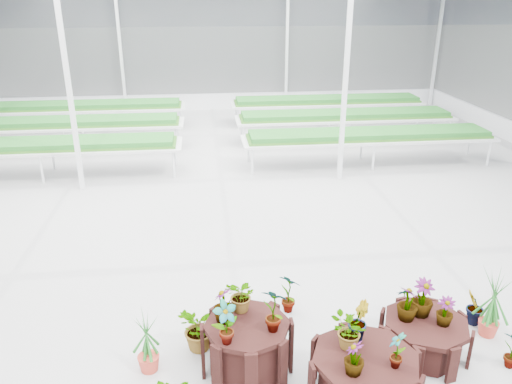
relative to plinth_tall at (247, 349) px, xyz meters
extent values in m
plane|color=gray|center=(-0.18, 2.31, -0.35)|extent=(24.00, 24.00, 0.00)
cylinder|color=black|center=(0.00, 0.00, 0.00)|extent=(1.04, 1.04, 0.70)
cylinder|color=black|center=(1.20, -0.60, -0.04)|extent=(1.30, 1.30, 0.62)
cylinder|color=black|center=(2.20, 0.10, -0.11)|extent=(1.26, 1.26, 0.48)
imported|color=#206221|center=(-0.25, 0.08, 0.57)|extent=(0.33, 0.33, 0.44)
imported|color=#206221|center=(0.29, -0.15, 0.63)|extent=(0.36, 0.33, 0.57)
imported|color=#206221|center=(-0.03, 0.26, 0.56)|extent=(0.49, 0.49, 0.41)
imported|color=#206221|center=(-0.25, -0.31, 0.61)|extent=(0.32, 0.28, 0.51)
imported|color=#206221|center=(1.05, -0.44, 0.48)|extent=(0.49, 0.48, 0.41)
imported|color=#206221|center=(1.45, -0.77, 0.48)|extent=(0.24, 0.26, 0.42)
imported|color=#206221|center=(1.19, -0.28, 0.51)|extent=(0.30, 0.32, 0.47)
imported|color=#206221|center=(1.00, -0.82, 0.46)|extent=(0.29, 0.29, 0.38)
imported|color=#206221|center=(1.97, 0.18, 0.35)|extent=(0.34, 0.34, 0.45)
imported|color=#206221|center=(2.37, 0.03, 0.31)|extent=(0.29, 0.29, 0.37)
imported|color=#206221|center=(2.18, 0.24, 0.37)|extent=(0.33, 0.33, 0.48)
imported|color=#206221|center=(-0.54, 0.48, -0.05)|extent=(0.65, 0.69, 0.61)
imported|color=#206221|center=(3.11, 0.58, -0.09)|extent=(0.37, 0.37, 0.53)
imported|color=#206221|center=(2.25, 0.89, -0.12)|extent=(0.25, 0.17, 0.47)
imported|color=#206221|center=(0.70, 1.15, -0.04)|extent=(0.39, 0.39, 0.62)
imported|color=#206221|center=(-0.05, 0.74, -0.05)|extent=(0.36, 0.37, 0.59)
camera|label=1|loc=(-0.42, -4.66, 3.85)|focal=35.00mm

